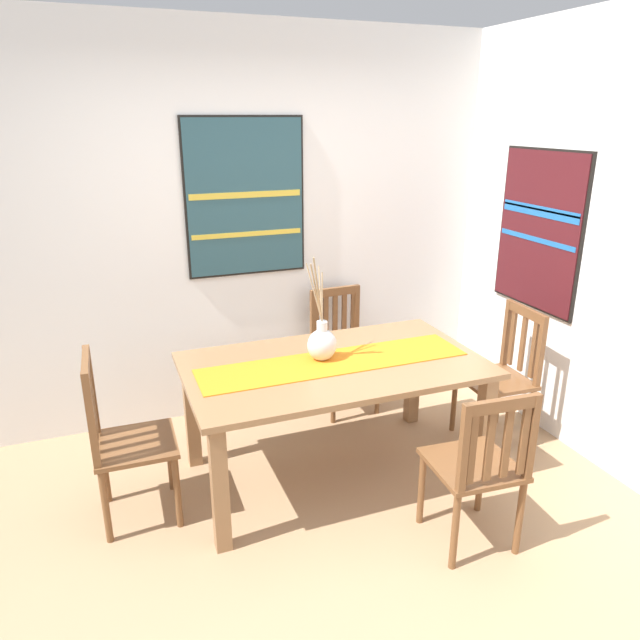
{
  "coord_description": "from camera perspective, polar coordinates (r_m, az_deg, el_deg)",
  "views": [
    {
      "loc": [
        -1.0,
        -2.18,
        2.1
      ],
      "look_at": [
        0.17,
        0.86,
        0.97
      ],
      "focal_mm": 33.02,
      "sensor_mm": 36.0,
      "label": 1
    }
  ],
  "objects": [
    {
      "name": "ground_plane",
      "position": [
        3.2,
        2.9,
        -22.24
      ],
      "size": [
        6.4,
        6.4,
        0.03
      ],
      "primitive_type": "cube",
      "color": "#A37F5B"
    },
    {
      "name": "wall_back",
      "position": [
        4.23,
        -7.13,
        8.84
      ],
      "size": [
        6.4,
        0.12,
        2.7
      ],
      "primitive_type": "cube",
      "color": "white",
      "rests_on": "ground_plane"
    },
    {
      "name": "dining_table",
      "position": [
        3.47,
        1.36,
        -5.71
      ],
      "size": [
        1.72,
        1.0,
        0.75
      ],
      "color": "#8E6642",
      "rests_on": "ground_plane"
    },
    {
      "name": "table_runner",
      "position": [
        3.42,
        1.37,
        -4.09
      ],
      "size": [
        1.58,
        0.36,
        0.01
      ],
      "primitive_type": "cube",
      "color": "orange",
      "rests_on": "dining_table"
    },
    {
      "name": "centerpiece_vase",
      "position": [
        3.41,
        0.19,
        -2.22
      ],
      "size": [
        0.18,
        0.22,
        0.64
      ],
      "color": "silver",
      "rests_on": "dining_table"
    },
    {
      "name": "chair_0",
      "position": [
        4.39,
        2.15,
        -2.54
      ],
      "size": [
        0.44,
        0.44,
        0.9
      ],
      "color": "brown",
      "rests_on": "ground_plane"
    },
    {
      "name": "chair_1",
      "position": [
        3.34,
        -18.61,
        -10.73
      ],
      "size": [
        0.43,
        0.43,
        0.96
      ],
      "color": "brown",
      "rests_on": "ground_plane"
    },
    {
      "name": "chair_2",
      "position": [
        4.11,
        17.24,
        -5.03
      ],
      "size": [
        0.44,
        0.44,
        0.93
      ],
      "color": "brown",
      "rests_on": "ground_plane"
    },
    {
      "name": "chair_3",
      "position": [
        3.09,
        15.16,
        -13.41
      ],
      "size": [
        0.45,
        0.45,
        0.9
      ],
      "color": "brown",
      "rests_on": "ground_plane"
    },
    {
      "name": "painting_on_back_wall",
      "position": [
        4.13,
        -7.25,
        11.67
      ],
      "size": [
        0.83,
        0.05,
        1.07
      ],
      "color": "black"
    },
    {
      "name": "painting_on_side_wall",
      "position": [
        4.26,
        20.53,
        8.13
      ],
      "size": [
        0.05,
        0.78,
        1.07
      ],
      "color": "black"
    }
  ]
}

